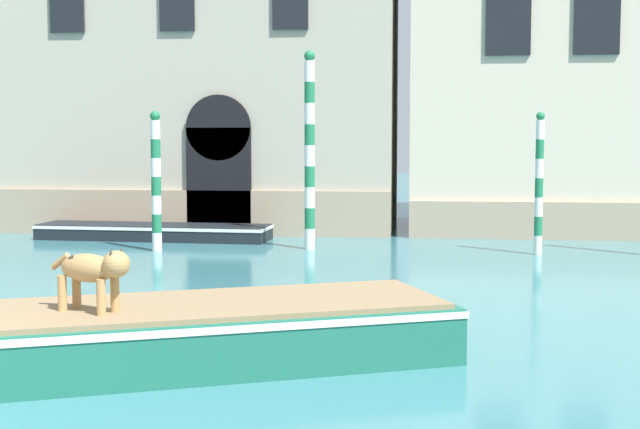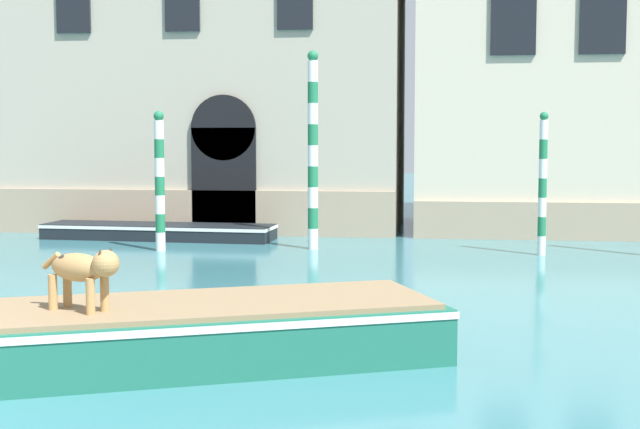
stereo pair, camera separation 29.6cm
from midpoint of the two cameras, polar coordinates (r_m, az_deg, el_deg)
boat_foreground at (r=10.53m, az=-14.41°, el=-7.62°), size 8.26×5.08×0.72m
dog_on_deck at (r=10.17m, az=-15.11°, el=-3.42°), size 1.04×0.59×0.73m
boat_moored_near_palazzo at (r=23.53m, az=-10.95°, el=-1.07°), size 6.14×1.71×0.39m
mooring_pole_0 at (r=20.56m, az=13.44°, el=1.97°), size 0.19×0.19×3.21m
mooring_pole_1 at (r=20.98m, az=-10.85°, el=2.14°), size 0.23×0.23×3.25m
mooring_pole_3 at (r=20.95m, az=-1.08°, el=4.16°), size 0.25×0.25×4.66m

